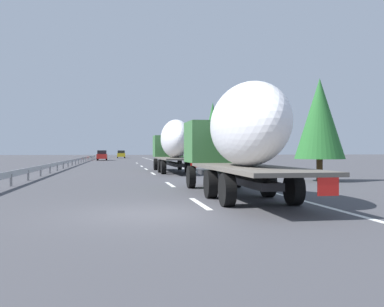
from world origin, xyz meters
name	(u,v)px	position (x,y,z in m)	size (l,w,h in m)	color
ground_plane	(125,165)	(40.00, 0.00, 0.00)	(260.00, 260.00, 0.00)	#424247
lane_stripe_0	(200,204)	(2.00, -1.80, 0.00)	(3.20, 0.20, 0.01)	white
lane_stripe_1	(170,184)	(10.11, -1.80, 0.00)	(3.20, 0.20, 0.01)	white
lane_stripe_2	(153,173)	(20.84, -1.80, 0.00)	(3.20, 0.20, 0.01)	white
lane_stripe_3	(146,169)	(28.82, -1.80, 0.00)	(3.20, 0.20, 0.01)	white
lane_stripe_4	(142,166)	(36.60, -1.80, 0.00)	(3.20, 0.20, 0.01)	white
lane_stripe_5	(137,163)	(48.52, -1.80, 0.00)	(3.20, 0.20, 0.01)	white
edge_line_right	(166,164)	(45.00, -5.50, 0.00)	(110.00, 0.20, 0.01)	white
truck_lead	(174,143)	(22.60, -3.60, 2.39)	(12.26, 2.55, 4.17)	#387038
truck_trailing	(238,134)	(3.80, -3.60, 2.36)	(12.08, 2.55, 4.12)	#387038
car_red_compact	(102,155)	(66.68, 3.61, 0.92)	(4.67, 1.78, 1.80)	red
car_yellow_coupe	(121,154)	(90.61, 0.04, 0.91)	(4.12, 1.88, 1.79)	gold
road_sign	(183,146)	(38.02, -6.70, 2.35)	(0.10, 0.90, 3.42)	gray
tree_0	(320,119)	(11.08, -10.53, 3.57)	(2.84, 2.84, 5.89)	#472D19
tree_1	(172,140)	(85.85, -11.40, 4.24)	(2.88, 2.88, 6.99)	#472D19
tree_2	(213,126)	(39.52, -10.64, 4.80)	(2.46, 2.46, 7.70)	#472D19
tree_3	(172,138)	(78.96, -10.59, 4.37)	(3.79, 3.79, 7.19)	#472D19
guardrail_median	(76,160)	(43.00, 6.00, 0.58)	(94.00, 0.10, 0.76)	#9EA0A5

